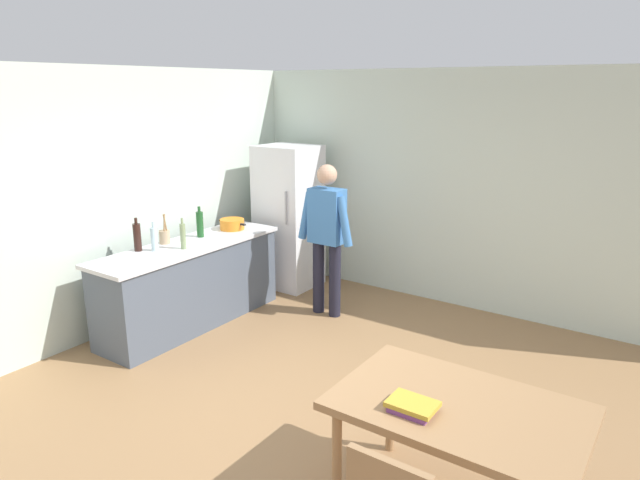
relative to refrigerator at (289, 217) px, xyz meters
The scene contains 14 objects.
ground_plane 3.19m from the refrigerator, 51.63° to the right, with size 14.00×14.00×0.00m, color #936D47.
wall_back 2.04m from the refrigerator, 17.53° to the left, with size 6.40×0.12×2.70m, color silver.
wall_left 2.35m from the refrigerator, 107.65° to the right, with size 0.12×5.60×2.70m, color silver.
kitchen_counter 1.66m from the refrigerator, 93.58° to the right, with size 0.64×2.20×0.90m.
refrigerator is the anchor object (origin of this frame).
person 1.10m from the refrigerator, 30.23° to the right, with size 0.70×0.22×1.70m.
dining_table 4.27m from the refrigerator, 39.29° to the right, with size 1.40×0.90×0.75m.
cooking_pot 0.89m from the refrigerator, 99.84° to the right, with size 0.40×0.28×0.12m.
utensil_jar 1.76m from the refrigerator, 100.29° to the right, with size 0.11×0.11×0.32m.
bottle_wine_dark 2.09m from the refrigerator, 98.89° to the right, with size 0.08×0.08×0.34m.
bottle_vinegar_tall 1.76m from the refrigerator, 90.02° to the right, with size 0.06×0.06×0.32m.
bottle_wine_green 1.35m from the refrigerator, 98.85° to the right, with size 0.08×0.08×0.34m.
bottle_water_clear 1.98m from the refrigerator, 95.40° to the right, with size 0.07×0.07×0.30m.
book_stack 4.26m from the refrigerator, 43.11° to the right, with size 0.27×0.20×0.05m.
Camera 1 is at (2.34, -3.07, 2.50)m, focal length 31.38 mm.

